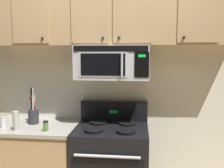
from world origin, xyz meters
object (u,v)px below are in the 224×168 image
Objects in this scene: over_range_microwave at (112,62)px; spice_jar at (46,126)px; utensil_crock_charcoal at (33,114)px; stove_range at (111,167)px; pepper_mill at (16,121)px; salt_shaker at (3,122)px.

over_range_microwave reaches higher than spice_jar.
stove_range is at bearing -3.84° from utensil_crock_charcoal.
pepper_mill reaches higher than spice_jar.
stove_range is 1.10m from pepper_mill.
utensil_crock_charcoal reaches higher than pepper_mill.
over_range_microwave is at bearing 90.14° from stove_range.
salt_shaker is at bearing 172.00° from spice_jar.
utensil_crock_charcoal reaches higher than salt_shaker.
stove_range is at bearing 11.50° from pepper_mill.
spice_jar is at bearing -46.10° from utensil_crock_charcoal.
spice_jar is at bearing 1.84° from pepper_mill.
utensil_crock_charcoal reaches higher than stove_range.
utensil_crock_charcoal is 0.26m from pepper_mill.
salt_shaker is at bearing -168.40° from over_range_microwave.
spice_jar is (-0.64, -0.30, -0.62)m from over_range_microwave.
stove_range is 10.90× the size of spice_jar.
over_range_microwave reaches higher than stove_range.
utensil_crock_charcoal is at bearing 176.16° from stove_range.
spice_jar is (-0.64, -0.18, 0.48)m from stove_range.
salt_shaker is 0.49m from spice_jar.
stove_range reaches higher than pepper_mill.
pepper_mill is at bearing -178.16° from spice_jar.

